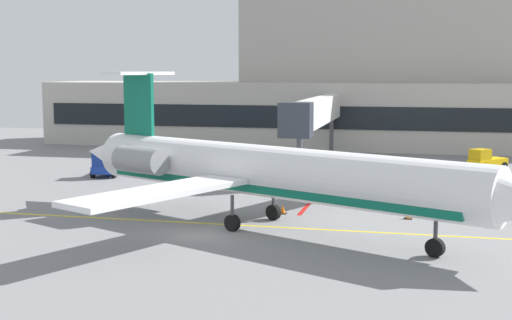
{
  "coord_description": "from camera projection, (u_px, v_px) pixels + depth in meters",
  "views": [
    {
      "loc": [
        11.28,
        -34.94,
        8.72
      ],
      "look_at": [
        0.99,
        8.47,
        3.0
      ],
      "focal_mm": 49.52,
      "sensor_mm": 36.0,
      "label": 1
    }
  ],
  "objects": [
    {
      "name": "regional_jet",
      "position": [
        264.0,
        171.0,
        38.99
      ],
      "size": [
        29.2,
        22.7,
        8.6
      ],
      "color": "white",
      "rests_on": "ground"
    },
    {
      "name": "safety_cone_alpha",
      "position": [
        283.0,
        210.0,
        42.97
      ],
      "size": [
        0.47,
        0.47,
        0.55
      ],
      "color": "orange",
      "rests_on": "ground"
    },
    {
      "name": "pushback_tractor",
      "position": [
        107.0,
        164.0,
        58.0
      ],
      "size": [
        2.5,
        4.19,
        2.19
      ],
      "color": "#19389E",
      "rests_on": "ground"
    },
    {
      "name": "ground",
      "position": [
        201.0,
        236.0,
        37.42
      ],
      "size": [
        120.0,
        120.0,
        0.11
      ],
      "color": "slate"
    },
    {
      "name": "jet_bridge_west",
      "position": [
        316.0,
        113.0,
        62.67
      ],
      "size": [
        2.4,
        23.88,
        6.31
      ],
      "color": "silver",
      "rests_on": "ground"
    },
    {
      "name": "safety_cone_bravo",
      "position": [
        408.0,
        215.0,
        41.5
      ],
      "size": [
        0.47,
        0.47,
        0.55
      ],
      "color": "orange",
      "rests_on": "ground"
    },
    {
      "name": "baggage_tug",
      "position": [
        486.0,
        161.0,
        61.18
      ],
      "size": [
        3.61,
        3.82,
        1.94
      ],
      "color": "#E5B20C",
      "rests_on": "ground"
    },
    {
      "name": "terminal_building",
      "position": [
        374.0,
        85.0,
        79.76
      ],
      "size": [
        73.53,
        11.68,
        18.97
      ],
      "color": "#B7B2A8",
      "rests_on": "ground"
    }
  ]
}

